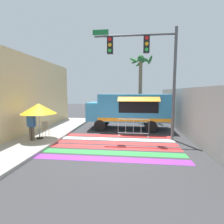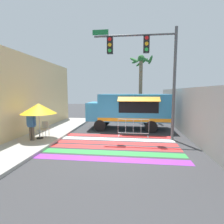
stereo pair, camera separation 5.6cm
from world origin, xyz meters
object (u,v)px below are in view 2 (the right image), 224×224
at_px(barricade_front, 133,128).
at_px(palm_tree, 141,75).
at_px(food_truck, 128,108).
at_px(patio_umbrella, 39,109).
at_px(traffic_signal_pole, 147,60).
at_px(vendor_person, 31,124).
at_px(folding_chair, 45,128).

distance_m(barricade_front, palm_tree, 7.06).
height_order(food_truck, patio_umbrella, food_truck).
bearing_deg(traffic_signal_pole, barricade_front, 143.86).
xyz_separation_m(food_truck, vendor_person, (-4.95, -4.20, -0.52)).
relative_size(traffic_signal_pole, patio_umbrella, 3.15).
relative_size(food_truck, barricade_front, 3.06).
height_order(traffic_signal_pole, barricade_front, traffic_signal_pole).
bearing_deg(patio_umbrella, food_truck, 38.91).
bearing_deg(folding_chair, barricade_front, -5.72).
bearing_deg(traffic_signal_pole, food_truck, 112.91).
distance_m(patio_umbrella, folding_chair, 1.23).
xyz_separation_m(folding_chair, palm_tree, (5.73, 7.17, 3.59)).
distance_m(traffic_signal_pole, palm_tree, 6.49).
relative_size(folding_chair, barricade_front, 0.46).
relative_size(patio_umbrella, barricade_front, 1.03).
distance_m(food_truck, vendor_person, 6.51).
relative_size(vendor_person, palm_tree, 0.26).
distance_m(food_truck, folding_chair, 5.81).
bearing_deg(traffic_signal_pole, patio_umbrella, -169.04).
xyz_separation_m(barricade_front, palm_tree, (0.66, 5.96, 3.72)).
bearing_deg(folding_chair, traffic_signal_pole, -12.36).
xyz_separation_m(food_truck, patio_umbrella, (-4.72, -3.81, 0.27)).
xyz_separation_m(traffic_signal_pole, palm_tree, (-0.06, 6.48, -0.21)).
xyz_separation_m(vendor_person, palm_tree, (6.02, 8.01, 3.24)).
xyz_separation_m(traffic_signal_pole, barricade_front, (-0.72, 0.52, -3.94)).
bearing_deg(palm_tree, vendor_person, -126.92).
height_order(food_truck, palm_tree, palm_tree).
relative_size(food_truck, vendor_person, 3.72).
xyz_separation_m(traffic_signal_pole, folding_chair, (-5.79, -0.68, -3.80)).
relative_size(patio_umbrella, vendor_person, 1.26).
distance_m(traffic_signal_pole, vendor_person, 7.15).
bearing_deg(food_truck, vendor_person, -139.66).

